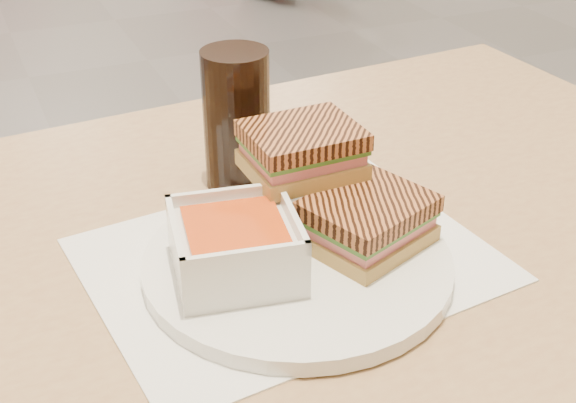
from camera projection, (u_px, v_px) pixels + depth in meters
name	position (u px, v px, depth m)	size (l,w,h in m)	color
main_table	(254.00, 314.00, 0.88)	(1.24, 0.78, 0.75)	tan
tray_liner	(289.00, 260.00, 0.78)	(0.41, 0.33, 0.00)	white
plate	(297.00, 263.00, 0.75)	(0.30, 0.30, 0.02)	white
soup_bowl	(236.00, 249.00, 0.72)	(0.13, 0.13, 0.06)	white
panini_lower	(368.00, 222.00, 0.76)	(0.14, 0.13, 0.05)	#BB9144
panini_upper	(302.00, 150.00, 0.78)	(0.11, 0.09, 0.05)	#BB9144
cola_glass	(237.00, 120.00, 0.87)	(0.07, 0.07, 0.16)	black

